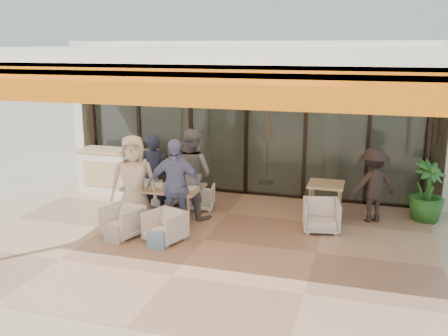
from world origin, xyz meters
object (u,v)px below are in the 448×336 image
Objects in this scene: diner_periwinkle at (175,186)px; chair_far_left at (164,190)px; chair_near_left at (123,220)px; diner_navy at (154,174)px; standing_woman at (373,185)px; side_chair at (321,214)px; side_table at (326,188)px; diner_cream at (134,182)px; chair_far_right at (200,196)px; potted_palm at (427,192)px; host_counter at (119,171)px; diner_grey at (192,173)px; chair_near_right at (165,225)px; dining_table at (164,189)px.

chair_far_left is at bearing 112.89° from diner_periwinkle.
chair_far_left is 1.10× the size of chair_near_left.
diner_navy reaches higher than chair_far_left.
chair_near_left is at bearing -2.98° from standing_woman.
diner_periwinkle is at bearing -173.72° from side_chair.
diner_periwinkle is 3.06m from side_table.
side_table is (3.46, 1.57, -0.27)m from diner_cream.
side_table is (2.62, 0.17, 0.34)m from chair_far_right.
potted_palm is at bearing -155.74° from chair_far_left.
host_counter is at bearing -26.62° from chair_far_right.
side_table reaches higher than side_chair.
chair_near_left is 1.74m from diner_grey.
side_table is at bearing 78.99° from side_chair.
potted_palm reaches higher than chair_far_right.
diner_cream is (1.44, -2.02, 0.37)m from host_counter.
chair_near_left is (-0.84, -1.90, 0.03)m from chair_far_right.
chair_near_right is 1.72m from diner_navy.
dining_table is at bearing 134.41° from chair_near_right.
chair_far_left is 0.40× the size of diner_periwinkle.
side_chair reaches higher than chair_near_left.
chair_far_left is 1.15× the size of chair_near_right.
diner_grey is at bearing 110.40° from chair_near_right.
chair_near_left is 5.95m from potted_palm.
host_counter reaches higher than side_chair.
side_table is at bearing 22.80° from diner_periwinkle.
chair_far_right is 4.60m from potted_palm.
potted_palm is (1.94, 0.44, -0.02)m from side_table.
potted_palm reaches higher than chair_near_left.
host_counter is at bearing 152.44° from chair_near_right.
diner_grey is at bearing 81.93° from diner_periwinkle.
diner_periwinkle reaches higher than chair_far_left.
standing_woman is at bearing -159.05° from chair_far_left.
side_table reaches higher than chair_near_right.
standing_woman is (0.90, 0.07, 0.12)m from side_table.
diner_cream reaches higher than chair_near_left.
standing_woman is at bearing 51.61° from chair_near_right.
diner_cream is 1.20× the size of standing_woman.
diner_navy reaches higher than chair_near_right.
chair_near_left is 0.84m from chair_near_right.
chair_near_right is at bearing -47.96° from host_counter.
dining_table is 0.83× the size of diner_cream.
diner_grey reaches higher than chair_far_left.
potted_palm is (4.55, 2.00, -0.28)m from diner_periwinkle.
standing_woman is at bearing 16.60° from dining_table.
side_chair is (2.62, 0.82, -0.55)m from diner_periwinkle.
potted_palm is (6.83, -0.02, 0.08)m from host_counter.
host_counter is 2.57m from diner_grey.
host_counter reaches higher than chair_near_right.
diner_navy reaches higher than standing_woman.
diner_periwinkle reaches higher than standing_woman.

